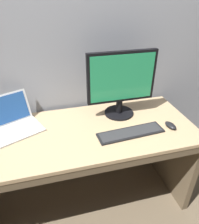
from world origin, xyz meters
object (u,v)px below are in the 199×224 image
object	(u,v)px
external_monitor	(121,82)
wired_keyboard	(131,133)
computer_mouse	(171,125)
laptop_white	(14,123)

from	to	relation	value
external_monitor	wired_keyboard	bearing A→B (deg)	-91.68
external_monitor	computer_mouse	bearing A→B (deg)	-41.28
wired_keyboard	computer_mouse	distance (m)	0.31
laptop_white	external_monitor	bearing A→B (deg)	-0.57
computer_mouse	wired_keyboard	bearing A→B (deg)	168.54
external_monitor	wired_keyboard	xyz separation A→B (m)	(-0.01, -0.27, -0.28)
laptop_white	computer_mouse	world-z (taller)	laptop_white
wired_keyboard	computer_mouse	bearing A→B (deg)	-0.69
wired_keyboard	laptop_white	bearing A→B (deg)	161.17
wired_keyboard	external_monitor	bearing A→B (deg)	88.32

